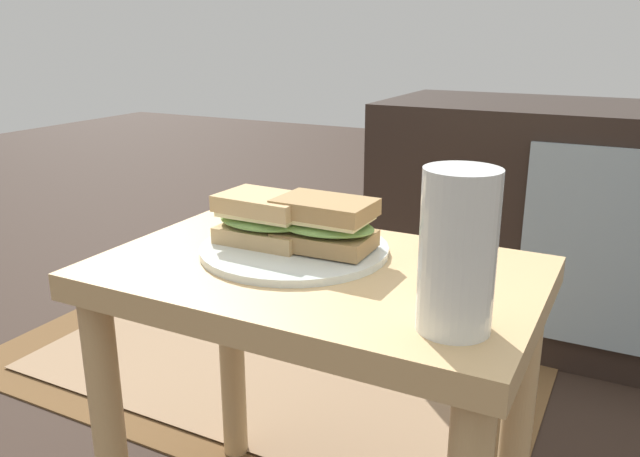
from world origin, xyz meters
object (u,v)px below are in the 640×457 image
(tv_cabinet, at_px, (578,225))
(sandwich_front, at_px, (265,219))
(beer_glass, at_px, (457,256))
(sandwich_back, at_px, (325,224))
(plate, at_px, (295,249))

(tv_cabinet, distance_m, sandwich_front, 1.00)
(tv_cabinet, height_order, sandwich_front, tv_cabinet)
(beer_glass, bearing_deg, sandwich_back, 148.06)
(sandwich_back, bearing_deg, tv_cabinet, 75.60)
(tv_cabinet, distance_m, sandwich_back, 0.97)
(sandwich_front, height_order, beer_glass, beer_glass)
(tv_cabinet, height_order, sandwich_back, tv_cabinet)
(plate, relative_size, sandwich_front, 1.92)
(plate, relative_size, beer_glass, 1.55)
(beer_glass, bearing_deg, tv_cabinet, 88.78)
(tv_cabinet, relative_size, beer_glass, 5.83)
(tv_cabinet, bearing_deg, plate, -106.86)
(plate, bearing_deg, sandwich_front, -174.28)
(tv_cabinet, xyz_separation_m, beer_glass, (-0.02, -1.05, 0.25))
(tv_cabinet, relative_size, plate, 3.77)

